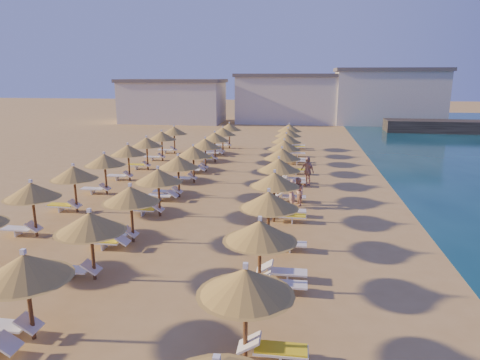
% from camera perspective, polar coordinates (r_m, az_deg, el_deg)
% --- Properties ---
extents(ground, '(220.00, 220.00, 0.00)m').
position_cam_1_polar(ground, '(20.71, -3.82, -6.03)').
color(ground, tan).
rests_on(ground, ground).
extents(hotel_blocks, '(47.58, 10.97, 8.10)m').
position_cam_1_polar(hotel_blocks, '(65.89, 6.57, 10.78)').
color(hotel_blocks, beige).
rests_on(hotel_blocks, ground).
extents(parasol_row_east, '(2.44, 37.81, 2.62)m').
position_cam_1_polar(parasol_row_east, '(24.09, 5.18, 1.92)').
color(parasol_row_east, brown).
rests_on(parasol_row_east, ground).
extents(parasol_row_west, '(2.44, 37.81, 2.62)m').
position_cam_1_polar(parasol_row_west, '(25.07, -8.25, 2.30)').
color(parasol_row_west, brown).
rests_on(parasol_row_west, ground).
extents(parasol_row_inland, '(2.44, 27.20, 2.62)m').
position_cam_1_polar(parasol_row_inland, '(28.28, -16.08, 3.20)').
color(parasol_row_inland, brown).
rests_on(parasol_row_inland, ground).
extents(loungers, '(13.52, 36.83, 0.66)m').
position_cam_1_polar(loungers, '(25.36, -4.91, -1.52)').
color(loungers, white).
rests_on(loungers, ground).
extents(beachgoer_a, '(0.54, 0.67, 1.61)m').
position_cam_1_polar(beachgoer_a, '(23.23, 6.89, -1.82)').
color(beachgoer_a, tan).
rests_on(beachgoer_a, ground).
extents(beachgoer_c, '(1.10, 1.10, 1.87)m').
position_cam_1_polar(beachgoer_c, '(28.28, 8.97, 1.19)').
color(beachgoer_c, tan).
rests_on(beachgoer_c, ground).
extents(beachgoer_b, '(0.82, 0.92, 1.57)m').
position_cam_1_polar(beachgoer_b, '(23.75, 7.73, -1.55)').
color(beachgoer_b, tan).
rests_on(beachgoer_b, ground).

